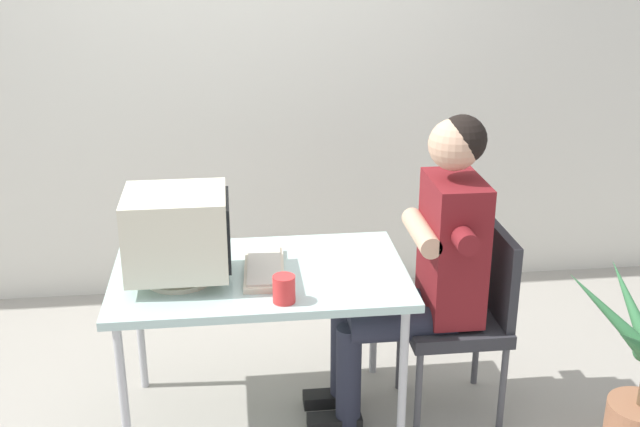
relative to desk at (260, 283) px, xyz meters
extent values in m
plane|color=#9E998E|center=(0.00, 0.00, -0.67)|extent=(12.00, 12.00, 0.00)
cube|color=silver|center=(0.30, 1.40, 0.83)|extent=(8.00, 0.10, 3.00)
cylinder|color=#B7B7BC|center=(-0.56, -0.32, -0.33)|extent=(0.04, 0.04, 0.69)
cylinder|color=#B7B7BC|center=(0.56, -0.32, -0.33)|extent=(0.04, 0.04, 0.69)
cylinder|color=#B7B7BC|center=(-0.56, 0.32, -0.33)|extent=(0.04, 0.04, 0.69)
cylinder|color=#B7B7BC|center=(0.56, 0.32, -0.33)|extent=(0.04, 0.04, 0.69)
cube|color=silver|center=(0.00, 0.00, 0.04)|extent=(1.23, 0.76, 0.03)
cylinder|color=beige|center=(-0.33, -0.05, 0.06)|extent=(0.27, 0.27, 0.02)
cylinder|color=beige|center=(-0.33, -0.05, 0.09)|extent=(0.06, 0.06, 0.03)
cube|color=beige|center=(-0.33, -0.05, 0.27)|extent=(0.40, 0.35, 0.33)
cube|color=black|center=(-0.12, -0.05, 0.27)|extent=(0.01, 0.30, 0.27)
cube|color=beige|center=(0.02, 0.00, 0.07)|extent=(0.19, 0.43, 0.02)
cube|color=beige|center=(0.02, 0.00, 0.08)|extent=(0.16, 0.39, 0.01)
cylinder|color=#4C4C51|center=(0.65, -0.21, -0.46)|extent=(0.03, 0.03, 0.42)
cylinder|color=#4C4C51|center=(1.03, -0.21, -0.46)|extent=(0.03, 0.03, 0.42)
cylinder|color=#4C4C51|center=(0.65, 0.16, -0.46)|extent=(0.03, 0.03, 0.42)
cylinder|color=#4C4C51|center=(1.03, 0.16, -0.46)|extent=(0.03, 0.03, 0.42)
cube|color=#2D2D33|center=(0.84, -0.03, -0.22)|extent=(0.43, 0.43, 0.06)
cube|color=#2D2D33|center=(1.04, -0.03, 0.00)|extent=(0.04, 0.39, 0.39)
cube|color=maroon|center=(0.82, -0.03, 0.13)|extent=(0.22, 0.36, 0.61)
sphere|color=tan|center=(0.80, -0.03, 0.59)|extent=(0.21, 0.21, 0.21)
sphere|color=black|center=(0.83, -0.03, 0.61)|extent=(0.20, 0.20, 0.20)
cylinder|color=#262838|center=(0.59, -0.12, -0.17)|extent=(0.45, 0.14, 0.14)
cylinder|color=#262838|center=(0.59, 0.06, -0.17)|extent=(0.45, 0.14, 0.14)
cylinder|color=#262838|center=(0.37, -0.12, -0.42)|extent=(0.11, 0.11, 0.50)
cylinder|color=#262838|center=(0.37, 0.06, -0.42)|extent=(0.11, 0.11, 0.50)
cube|color=black|center=(0.31, -0.12, -0.64)|extent=(0.24, 0.09, 0.06)
cube|color=black|center=(0.31, 0.06, -0.64)|extent=(0.24, 0.09, 0.06)
cylinder|color=maroon|center=(0.80, -0.23, 0.26)|extent=(0.09, 0.14, 0.09)
cylinder|color=maroon|center=(0.80, 0.18, 0.26)|extent=(0.09, 0.14, 0.09)
cylinder|color=tan|center=(0.68, -0.03, 0.21)|extent=(0.09, 0.36, 0.09)
cone|color=#347141|center=(1.51, -0.31, -0.06)|extent=(0.09, 0.45, 0.33)
cone|color=#347141|center=(1.38, -0.39, -0.04)|extent=(0.38, 0.30, 0.38)
cone|color=#347141|center=(1.38, -0.57, -0.06)|extent=(0.38, 0.34, 0.36)
cylinder|color=red|center=(0.08, -0.29, 0.11)|extent=(0.09, 0.09, 0.11)
torus|color=red|center=(0.08, -0.24, 0.11)|extent=(0.07, 0.01, 0.07)
camera|label=1|loc=(-0.10, -3.01, 1.45)|focal=44.18mm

